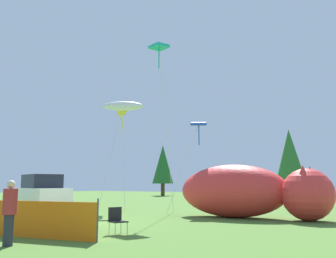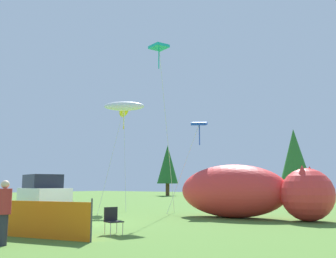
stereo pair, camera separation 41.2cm
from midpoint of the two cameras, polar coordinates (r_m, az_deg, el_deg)
ground_plane at (r=17.22m, az=-13.85°, el=-13.78°), size 120.00×120.00×0.00m
parked_car at (r=21.25m, az=-18.01°, el=-9.65°), size 4.36×2.84×2.20m
folding_chair at (r=13.23m, az=-7.55°, el=-13.40°), size 0.68×0.68×0.90m
inflatable_cat at (r=19.44m, az=12.71°, el=-9.52°), size 7.84×3.00×2.69m
spectator_in_red_shirt at (r=11.53m, az=-22.80°, el=-11.26°), size 0.39×0.39×1.79m
kite_teal_diamond at (r=22.05m, az=-0.80°, el=11.85°), size 1.15×2.93×9.65m
kite_yellow_hero at (r=26.16m, az=-6.29°, el=2.74°), size 2.35×1.97×7.25m
kite_blue_box at (r=22.56m, az=5.26°, el=0.61°), size 1.99×2.04×5.49m
kite_white_ghost at (r=24.42m, az=-6.20°, el=3.44°), size 2.46×3.16×7.07m
horizon_tree_east at (r=47.21m, az=18.95°, el=-3.84°), size 3.47×3.47×8.29m
horizon_tree_mid at (r=57.00m, az=0.14°, el=-5.43°), size 3.19×3.19×7.61m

